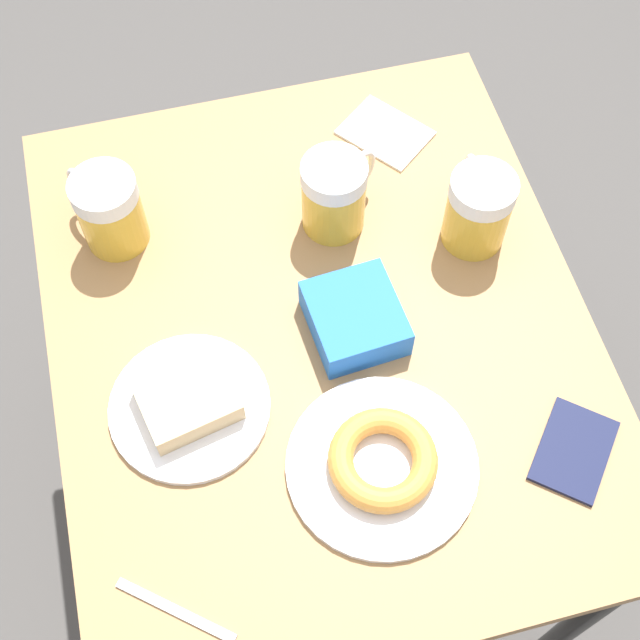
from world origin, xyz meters
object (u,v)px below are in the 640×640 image
at_px(plate_with_donut, 382,463).
at_px(beer_mug_right, 335,194).
at_px(beer_mug_left, 109,210).
at_px(fork, 176,610).
at_px(napkin_folded, 385,133).
at_px(passport_near_edge, 574,450).
at_px(beer_mug_center, 478,209).
at_px(plate_with_cake, 189,404).
at_px(blue_pouch, 355,318).

height_order(plate_with_donut, beer_mug_right, beer_mug_right).
xyz_separation_m(beer_mug_left, beer_mug_right, (-0.32, 0.05, 0.00)).
xyz_separation_m(beer_mug_right, fork, (0.33, 0.51, -0.06)).
bearing_deg(beer_mug_right, napkin_folded, -130.28).
distance_m(beer_mug_left, passport_near_edge, 0.73).
bearing_deg(beer_mug_center, napkin_folded, -72.20).
xyz_separation_m(plate_with_donut, beer_mug_right, (-0.04, -0.40, 0.05)).
xyz_separation_m(plate_with_cake, blue_pouch, (-0.25, -0.07, 0.01)).
relative_size(plate_with_cake, napkin_folded, 1.32).
bearing_deg(blue_pouch, passport_near_edge, 132.60).
distance_m(plate_with_donut, fork, 0.31).
xyz_separation_m(beer_mug_left, passport_near_edge, (-0.53, 0.49, -0.06)).
bearing_deg(blue_pouch, beer_mug_center, -152.36).
height_order(beer_mug_right, passport_near_edge, beer_mug_right).
relative_size(beer_mug_left, beer_mug_center, 0.91).
distance_m(plate_with_cake, beer_mug_right, 0.37).
xyz_separation_m(plate_with_cake, beer_mug_right, (-0.27, -0.25, 0.05)).
distance_m(napkin_folded, blue_pouch, 0.36).
bearing_deg(beer_mug_right, blue_pouch, 83.91).
bearing_deg(napkin_folded, fork, 55.28).
bearing_deg(plate_with_donut, beer_mug_center, -126.08).
distance_m(beer_mug_left, blue_pouch, 0.39).
relative_size(plate_with_donut, passport_near_edge, 1.64).
distance_m(plate_with_donut, beer_mug_center, 0.40).
relative_size(beer_mug_center, beer_mug_right, 1.10).
bearing_deg(plate_with_donut, napkin_folded, -106.74).
xyz_separation_m(beer_mug_right, napkin_folded, (-0.12, -0.14, -0.06)).
height_order(beer_mug_left, fork, beer_mug_left).
bearing_deg(plate_with_cake, napkin_folded, -134.44).
bearing_deg(fork, beer_mug_center, -140.38).
xyz_separation_m(plate_with_donut, blue_pouch, (-0.02, -0.21, 0.01)).
distance_m(beer_mug_right, blue_pouch, 0.19).
distance_m(plate_with_cake, beer_mug_center, 0.50).
bearing_deg(plate_with_cake, beer_mug_left, -79.69).
distance_m(plate_with_donut, blue_pouch, 0.21).
xyz_separation_m(napkin_folded, blue_pouch, (0.14, 0.33, 0.02)).
bearing_deg(napkin_folded, passport_near_edge, 98.56).
height_order(beer_mug_left, blue_pouch, beer_mug_left).
xyz_separation_m(plate_with_cake, plate_with_donut, (-0.23, 0.14, -0.00)).
bearing_deg(napkin_folded, beer_mug_center, 107.80).
relative_size(napkin_folded, passport_near_edge, 1.08).
bearing_deg(plate_with_donut, plate_with_cake, -32.21).
bearing_deg(plate_with_cake, fork, 76.10).
bearing_deg(beer_mug_left, passport_near_edge, 137.39).
relative_size(plate_with_cake, plate_with_donut, 0.87).
height_order(fork, passport_near_edge, passport_near_edge).
bearing_deg(beer_mug_center, beer_mug_right, -21.44).
height_order(beer_mug_right, fork, beer_mug_right).
bearing_deg(fork, napkin_folded, -124.72).
bearing_deg(plate_with_cake, plate_with_donut, 147.79).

